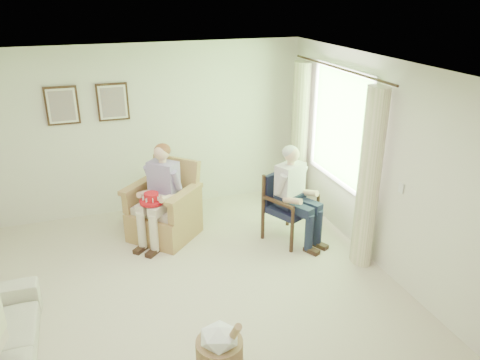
{
  "coord_description": "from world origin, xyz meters",
  "views": [
    {
      "loc": [
        -0.86,
        -4.26,
        3.35
      ],
      "look_at": [
        0.92,
        0.97,
        1.05
      ],
      "focal_mm": 35.0,
      "sensor_mm": 36.0,
      "label": 1
    }
  ],
  "objects": [
    {
      "name": "framed_print_left",
      "position": [
        -1.15,
        2.71,
        1.78
      ],
      "size": [
        0.45,
        0.05,
        0.55
      ],
      "color": "#382114",
      "rests_on": "back_wall"
    },
    {
      "name": "red_hat",
      "position": [
        -0.16,
        1.47,
        0.72
      ],
      "size": [
        0.32,
        0.32,
        0.14
      ],
      "color": "red",
      "rests_on": "person_wicker"
    },
    {
      "name": "person_dark",
      "position": [
        1.71,
        1.01,
        0.79
      ],
      "size": [
        0.4,
        0.63,
        1.35
      ],
      "rotation": [
        0.0,
        0.0,
        0.46
      ],
      "color": "#191F38",
      "rests_on": "ground"
    },
    {
      "name": "curtain_left",
      "position": [
        2.33,
        0.22,
        1.15
      ],
      "size": [
        0.34,
        0.34,
        2.3
      ],
      "primitive_type": "cylinder",
      "color": "beige",
      "rests_on": "ground"
    },
    {
      "name": "floor",
      "position": [
        0.0,
        0.0,
        0.0
      ],
      "size": [
        5.5,
        5.5,
        0.0
      ],
      "primitive_type": "plane",
      "color": "beige",
      "rests_on": "ground"
    },
    {
      "name": "person_wicker",
      "position": [
        0.03,
        1.6,
        0.81
      ],
      "size": [
        0.4,
        0.62,
        1.37
      ],
      "rotation": [
        0.0,
        0.0,
        -0.78
      ],
      "color": "beige",
      "rests_on": "ground"
    },
    {
      "name": "curtain_right",
      "position": [
        2.33,
        2.18,
        1.15
      ],
      "size": [
        0.34,
        0.34,
        2.3
      ],
      "primitive_type": "cylinder",
      "color": "beige",
      "rests_on": "ground"
    },
    {
      "name": "wicker_armchair",
      "position": [
        0.03,
        1.74,
        0.35
      ],
      "size": [
        0.85,
        0.84,
        1.09
      ],
      "rotation": [
        0.0,
        0.0,
        -0.78
      ],
      "color": "#A6874E",
      "rests_on": "ground"
    },
    {
      "name": "ceiling",
      "position": [
        0.0,
        0.0,
        2.6
      ],
      "size": [
        5.0,
        5.5,
        0.02
      ],
      "primitive_type": "cube",
      "color": "white",
      "rests_on": "back_wall"
    },
    {
      "name": "hatbox",
      "position": [
        0.05,
        -1.01,
        0.25
      ],
      "size": [
        0.51,
        0.51,
        0.65
      ],
      "color": "tan",
      "rests_on": "ground"
    },
    {
      "name": "framed_print_right",
      "position": [
        -0.45,
        2.71,
        1.78
      ],
      "size": [
        0.45,
        0.05,
        0.55
      ],
      "color": "#382114",
      "rests_on": "back_wall"
    },
    {
      "name": "wood_armchair",
      "position": [
        1.71,
        1.17,
        0.52
      ],
      "size": [
        0.61,
        0.58,
        0.95
      ],
      "rotation": [
        0.0,
        0.0,
        0.46
      ],
      "color": "black",
      "rests_on": "ground"
    },
    {
      "name": "window",
      "position": [
        2.46,
        1.2,
        1.58
      ],
      "size": [
        0.13,
        2.5,
        1.63
      ],
      "color": "#2D6B23",
      "rests_on": "right_wall"
    },
    {
      "name": "back_wall",
      "position": [
        0.0,
        2.75,
        1.3
      ],
      "size": [
        5.0,
        0.04,
        2.6
      ],
      "primitive_type": "cube",
      "color": "silver",
      "rests_on": "ground"
    },
    {
      "name": "right_wall",
      "position": [
        2.5,
        0.0,
        1.3
      ],
      "size": [
        0.04,
        5.5,
        2.6
      ],
      "primitive_type": "cube",
      "color": "silver",
      "rests_on": "ground"
    }
  ]
}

